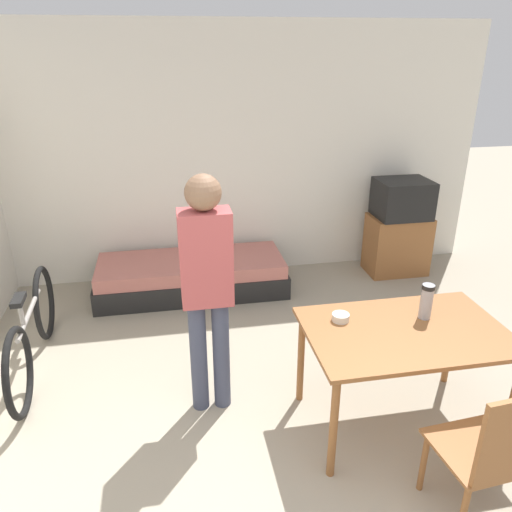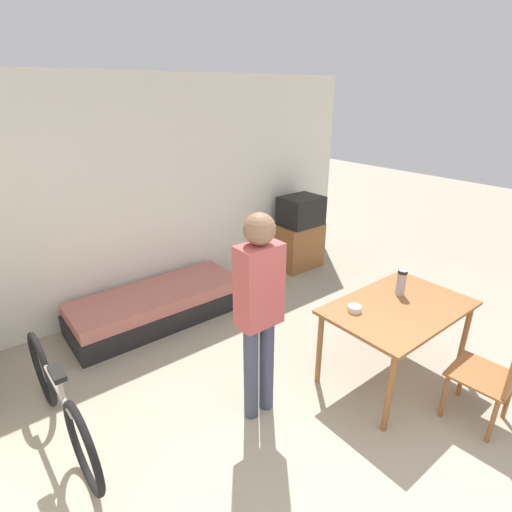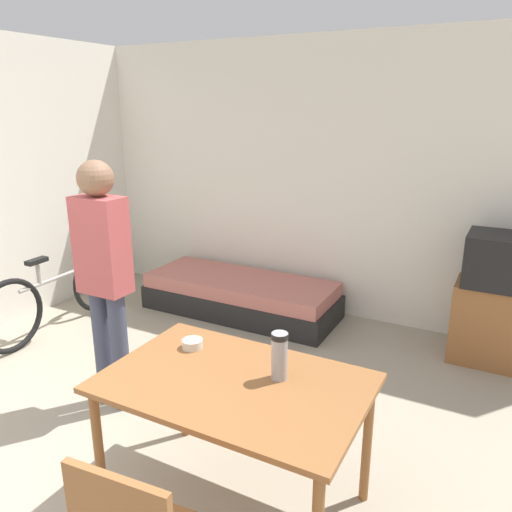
{
  "view_description": "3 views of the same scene",
  "coord_description": "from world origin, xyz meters",
  "views": [
    {
      "loc": [
        -0.69,
        -1.55,
        2.47
      ],
      "look_at": [
        -0.04,
        1.92,
        0.95
      ],
      "focal_mm": 35.0,
      "sensor_mm": 36.0,
      "label": 1
    },
    {
      "loc": [
        -2.1,
        -0.61,
        2.52
      ],
      "look_at": [
        0.14,
        2.22,
        1.0
      ],
      "focal_mm": 28.0,
      "sensor_mm": 36.0,
      "label": 2
    },
    {
      "loc": [
        1.9,
        -0.87,
        2.06
      ],
      "look_at": [
        0.32,
        2.1,
        1.04
      ],
      "focal_mm": 35.0,
      "sensor_mm": 36.0,
      "label": 3
    }
  ],
  "objects": [
    {
      "name": "bicycle",
      "position": [
        -1.81,
        2.13,
        0.34
      ],
      "size": [
        0.1,
        1.71,
        0.75
      ],
      "color": "black",
      "rests_on": "ground_plane"
    },
    {
      "name": "ground_plane",
      "position": [
        0.0,
        0.0,
        0.0
      ],
      "size": [
        20.0,
        20.0,
        0.0
      ],
      "primitive_type": "plane",
      "color": "#9E937F"
    },
    {
      "name": "wall_back",
      "position": [
        0.0,
        3.77,
        1.35
      ],
      "size": [
        5.7,
        0.06,
        2.7
      ],
      "color": "silver",
      "rests_on": "ground_plane"
    },
    {
      "name": "person_standing",
      "position": [
        -0.46,
        1.43,
        1.02
      ],
      "size": [
        0.34,
        0.23,
        1.74
      ],
      "color": "#3D4256",
      "rests_on": "ground_plane"
    },
    {
      "name": "mate_bowl",
      "position": [
        0.4,
        1.19,
        0.78
      ],
      "size": [
        0.12,
        0.12,
        0.05
      ],
      "color": "beige",
      "rests_on": "dining_table"
    },
    {
      "name": "tv",
      "position": [
        1.88,
        3.37,
        0.54
      ],
      "size": [
        0.67,
        0.47,
        1.09
      ],
      "color": "brown",
      "rests_on": "ground_plane"
    },
    {
      "name": "thermos_flask",
      "position": [
        0.97,
        1.13,
        0.89
      ],
      "size": [
        0.09,
        0.09,
        0.25
      ],
      "color": "#99999E",
      "rests_on": "dining_table"
    },
    {
      "name": "daybed",
      "position": [
        -0.48,
        3.28,
        0.18
      ],
      "size": [
        1.99,
        0.76,
        0.37
      ],
      "color": "black",
      "rests_on": "ground_plane"
    },
    {
      "name": "dining_table",
      "position": [
        0.78,
        1.01,
        0.67
      ],
      "size": [
        1.31,
        0.85,
        0.76
      ],
      "color": "brown",
      "rests_on": "ground_plane"
    },
    {
      "name": "wooden_chair",
      "position": [
        0.89,
        0.17,
        0.52
      ],
      "size": [
        0.48,
        0.48,
        0.94
      ],
      "color": "brown",
      "rests_on": "ground_plane"
    }
  ]
}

